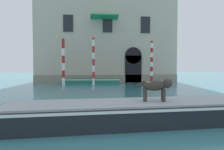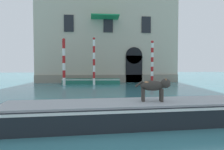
% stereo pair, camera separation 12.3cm
% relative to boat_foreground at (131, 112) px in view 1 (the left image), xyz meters
% --- Properties ---
extents(palazzo_left, '(15.82, 7.40, 19.32)m').
position_rel_boat_foreground_xyz_m(palazzo_left, '(0.70, 19.98, 9.27)').
color(palazzo_left, '#B2A893').
rests_on(palazzo_left, ground_plane).
extents(boat_foreground, '(8.26, 2.44, 0.71)m').
position_rel_boat_foreground_xyz_m(boat_foreground, '(0.00, 0.00, 0.00)').
color(boat_foreground, black).
rests_on(boat_foreground, ground_plane).
extents(dog_on_deck, '(1.14, 0.45, 0.77)m').
position_rel_boat_foreground_xyz_m(dog_on_deck, '(0.84, 0.00, 0.83)').
color(dog_on_deck, '#332D28').
rests_on(dog_on_deck, boat_foreground).
extents(boat_moored_near_palazzo, '(5.96, 1.93, 0.49)m').
position_rel_boat_foreground_xyz_m(boat_moored_near_palazzo, '(-1.14, 15.69, -0.12)').
color(boat_moored_near_palazzo, '#1E6651').
rests_on(boat_moored_near_palazzo, ground_plane).
extents(mooring_pole_0, '(0.29, 0.29, 4.48)m').
position_rel_boat_foreground_xyz_m(mooring_pole_0, '(-3.78, 14.45, 1.89)').
color(mooring_pole_0, white).
rests_on(mooring_pole_0, ground_plane).
extents(mooring_pole_1, '(0.26, 0.26, 4.21)m').
position_rel_boat_foreground_xyz_m(mooring_pole_1, '(4.53, 13.14, 1.75)').
color(mooring_pole_1, white).
rests_on(mooring_pole_1, ground_plane).
extents(mooring_pole_2, '(0.24, 0.24, 4.59)m').
position_rel_boat_foreground_xyz_m(mooring_pole_2, '(-0.90, 14.38, 1.94)').
color(mooring_pole_2, white).
rests_on(mooring_pole_2, ground_plane).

